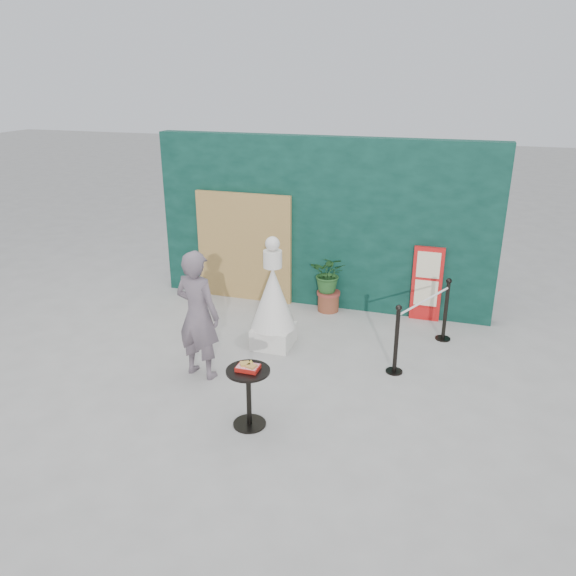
# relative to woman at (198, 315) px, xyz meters

# --- Properties ---
(ground) EXTENTS (60.00, 60.00, 0.00)m
(ground) POSITION_rel_woman_xyz_m (0.93, -0.08, -0.91)
(ground) COLOR #ADAAA5
(ground) RESTS_ON ground
(back_wall) EXTENTS (6.00, 0.30, 3.00)m
(back_wall) POSITION_rel_woman_xyz_m (0.93, 3.07, 0.59)
(back_wall) COLOR black
(back_wall) RESTS_ON ground
(bamboo_fence) EXTENTS (1.80, 0.08, 2.00)m
(bamboo_fence) POSITION_rel_woman_xyz_m (-0.47, 2.86, 0.09)
(bamboo_fence) COLOR tan
(bamboo_fence) RESTS_ON ground
(woman) EXTENTS (0.74, 0.55, 1.82)m
(woman) POSITION_rel_woman_xyz_m (0.00, 0.00, 0.00)
(woman) COLOR #6A5B63
(woman) RESTS_ON ground
(menu_board) EXTENTS (0.50, 0.07, 1.30)m
(menu_board) POSITION_rel_woman_xyz_m (2.83, 2.88, -0.26)
(menu_board) COLOR red
(menu_board) RESTS_ON ground
(statue) EXTENTS (0.69, 0.69, 1.76)m
(statue) POSITION_rel_woman_xyz_m (0.68, 1.16, -0.19)
(statue) COLOR white
(statue) RESTS_ON ground
(cafe_table) EXTENTS (0.52, 0.52, 0.75)m
(cafe_table) POSITION_rel_woman_xyz_m (1.09, -0.93, -0.41)
(cafe_table) COLOR black
(cafe_table) RESTS_ON ground
(food_basket) EXTENTS (0.26, 0.19, 0.11)m
(food_basket) POSITION_rel_woman_xyz_m (1.09, -0.93, -0.12)
(food_basket) COLOR #B01912
(food_basket) RESTS_ON cafe_table
(planter) EXTENTS (0.61, 0.53, 1.04)m
(planter) POSITION_rel_woman_xyz_m (1.16, 2.76, -0.31)
(planter) COLOR brown
(planter) RESTS_ON ground
(stanchion_barrier) EXTENTS (0.84, 1.54, 1.03)m
(stanchion_barrier) POSITION_rel_woman_xyz_m (2.89, 1.53, -0.42)
(stanchion_barrier) COLOR black
(stanchion_barrier) RESTS_ON ground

